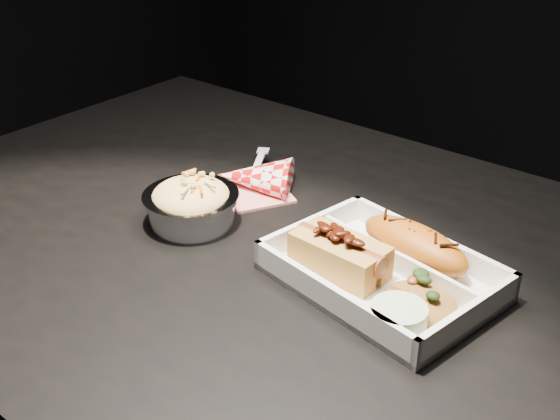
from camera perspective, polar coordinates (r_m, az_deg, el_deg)
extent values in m
cube|color=black|center=(0.92, 0.03, -3.32)|extent=(1.20, 0.80, 0.03)
cylinder|color=black|center=(1.65, -7.16, -2.96)|extent=(0.05, 0.05, 0.72)
cube|color=silver|center=(0.83, 8.21, -5.77)|extent=(0.28, 0.22, 0.01)
cube|color=silver|center=(0.88, 11.98, -2.82)|extent=(0.25, 0.05, 0.04)
cube|color=silver|center=(0.77, 4.03, -7.27)|extent=(0.25, 0.05, 0.04)
cube|color=silver|center=(0.90, 2.49, -1.73)|extent=(0.04, 0.18, 0.04)
cube|color=silver|center=(0.77, 15.11, -8.55)|extent=(0.04, 0.18, 0.04)
cube|color=silver|center=(0.84, 9.40, -4.38)|extent=(0.23, 0.05, 0.03)
ellipsoid|color=#AA5311|center=(0.86, 10.87, -2.77)|extent=(0.16, 0.09, 0.05)
cube|color=#BA893F|center=(0.82, 4.13, -4.18)|extent=(0.12, 0.03, 0.04)
cube|color=#BA893F|center=(0.84, 5.58, -3.24)|extent=(0.12, 0.03, 0.04)
cylinder|color=brown|center=(0.82, 4.89, -3.17)|extent=(0.12, 0.03, 0.03)
ellipsoid|color=#9E672E|center=(0.78, 11.40, -6.80)|extent=(0.10, 0.09, 0.03)
cylinder|color=#B5D5A1|center=(0.75, 9.57, -8.71)|extent=(0.06, 0.06, 0.03)
cylinder|color=silver|center=(0.95, -7.19, 0.02)|extent=(0.11, 0.11, 0.04)
cylinder|color=silver|center=(0.94, -7.26, 1.13)|extent=(0.13, 0.13, 0.01)
ellipsoid|color=beige|center=(0.94, -7.26, 1.13)|extent=(0.10, 0.10, 0.04)
cube|color=red|center=(1.03, -2.10, 1.56)|extent=(0.14, 0.13, 0.00)
cone|color=red|center=(1.04, -2.17, 2.69)|extent=(0.15, 0.14, 0.10)
cube|color=white|center=(1.08, -1.68, 4.11)|extent=(0.04, 0.06, 0.00)
cube|color=white|center=(1.12, -1.38, 4.85)|extent=(0.02, 0.02, 0.00)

